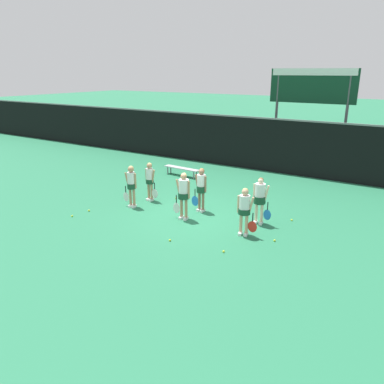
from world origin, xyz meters
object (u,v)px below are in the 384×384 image
tennis_ball_0 (72,216)px  tennis_ball_6 (292,220)px  player_4 (201,186)px  bench_courtside (182,169)px  tennis_ball_5 (176,198)px  tennis_ball_2 (275,240)px  player_1 (184,192)px  scoreboard (312,92)px  tennis_ball_1 (170,240)px  player_5 (260,197)px  player_3 (150,179)px  tennis_ball_3 (224,251)px  player_2 (245,208)px  tennis_ball_4 (89,211)px  player_0 (131,183)px

tennis_ball_0 → tennis_ball_6: tennis_ball_6 is taller
player_4 → tennis_ball_6: size_ratio=23.93×
bench_courtside → tennis_ball_5: size_ratio=28.59×
tennis_ball_2 → player_1: bearing=179.0°
scoreboard → tennis_ball_2: (1.88, -9.74, -4.06)m
tennis_ball_5 → tennis_ball_1: bearing=-58.2°
scoreboard → player_5: size_ratio=3.14×
tennis_ball_1 → tennis_ball_0: bearing=-177.0°
player_3 → tennis_ball_5: 1.39m
player_4 → tennis_ball_3: bearing=-44.3°
player_4 → tennis_ball_0: size_ratio=24.91×
player_4 → tennis_ball_5: size_ratio=23.70×
player_1 → scoreboard: bearing=76.9°
player_5 → tennis_ball_1: size_ratio=23.87×
tennis_ball_5 → scoreboard: bearing=68.9°
player_2 → player_3: 4.83m
player_4 → tennis_ball_3: player_4 is taller
player_1 → tennis_ball_5: bearing=127.8°
tennis_ball_2 → tennis_ball_5: 5.27m
scoreboard → tennis_ball_2: size_ratio=76.72×
bench_courtside → player_1: (3.30, -4.84, 0.65)m
scoreboard → tennis_ball_5: bearing=-111.1°
player_1 → tennis_ball_1: player_1 is taller
bench_courtside → tennis_ball_5: bearing=-56.7°
player_3 → tennis_ball_4: size_ratio=23.22×
player_2 → player_1: bearing=167.1°
player_2 → player_5: size_ratio=0.96×
tennis_ball_6 → tennis_ball_4: bearing=-155.1°
player_2 → tennis_ball_4: size_ratio=23.18×
player_3 → player_4: size_ratio=0.95×
scoreboard → bench_courtside: size_ratio=2.58×
bench_courtside → tennis_ball_0: size_ratio=30.06×
player_1 → player_5: player_1 is taller
tennis_ball_0 → tennis_ball_1: bearing=3.0°
player_1 → tennis_ball_1: (0.66, -1.80, -0.99)m
player_3 → scoreboard: bearing=67.8°
player_0 → bench_courtside: bearing=90.5°
player_2 → tennis_ball_5: player_2 is taller
player_2 → tennis_ball_5: size_ratio=22.43×
tennis_ball_1 → tennis_ball_3: (1.79, 0.22, -0.00)m
tennis_ball_4 → tennis_ball_2: bearing=10.1°
player_1 → tennis_ball_4: (-3.49, -1.29, -0.99)m
scoreboard → tennis_ball_4: 12.76m
player_0 → tennis_ball_2: (5.88, -0.04, -0.95)m
player_1 → player_5: bearing=19.3°
tennis_ball_1 → tennis_ball_6: bearing=53.6°
tennis_ball_6 → tennis_ball_1: bearing=-126.4°
player_3 → tennis_ball_5: bearing=44.2°
tennis_ball_0 → bench_courtside: bearing=87.6°
tennis_ball_5 → player_4: bearing=-22.6°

